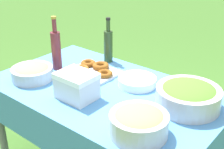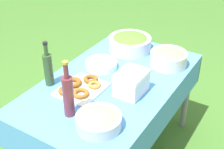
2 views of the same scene
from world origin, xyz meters
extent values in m
cube|color=#4C8CD1|center=(0.00, 0.00, 0.69)|extent=(1.38, 0.82, 0.02)
cube|color=#4C8CD1|center=(0.00, -0.40, 0.57)|extent=(1.38, 0.01, 0.22)
cube|color=#4C8CD1|center=(0.00, 0.40, 0.57)|extent=(1.38, 0.01, 0.22)
cube|color=#4C8CD1|center=(0.69, 0.00, 0.57)|extent=(0.01, 0.82, 0.22)
cylinder|color=slate|center=(0.63, -0.35, 0.34)|extent=(0.05, 0.05, 0.68)
cylinder|color=slate|center=(0.63, 0.35, 0.34)|extent=(0.05, 0.05, 0.68)
cylinder|color=silver|center=(0.47, 0.12, 0.76)|extent=(0.34, 0.34, 0.11)
ellipsoid|color=#51892D|center=(0.47, 0.12, 0.80)|extent=(0.30, 0.30, 0.07)
cylinder|color=#B2B7BC|center=(-0.44, -0.18, 0.74)|extent=(0.26, 0.26, 0.08)
ellipsoid|color=tan|center=(-0.44, -0.18, 0.77)|extent=(0.23, 0.23, 0.07)
cube|color=silver|center=(-0.20, 0.11, 0.71)|extent=(0.31, 0.26, 0.02)
torus|color=brown|center=(-0.10, 0.11, 0.74)|extent=(0.12, 0.12, 0.03)
torus|color=#93561E|center=(-0.27, 0.07, 0.73)|extent=(0.13, 0.13, 0.03)
torus|color=brown|center=(-0.19, 0.18, 0.74)|extent=(0.15, 0.15, 0.03)
torus|color=#B27533|center=(-0.14, 0.05, 0.73)|extent=(0.11, 0.11, 0.02)
torus|color=brown|center=(-0.29, 0.17, 0.74)|extent=(0.13, 0.13, 0.03)
cylinder|color=white|center=(0.11, 0.16, 0.71)|extent=(0.23, 0.23, 0.01)
cylinder|color=white|center=(0.11, 0.16, 0.72)|extent=(0.23, 0.23, 0.01)
cylinder|color=white|center=(0.11, 0.16, 0.73)|extent=(0.23, 0.23, 0.01)
cylinder|color=white|center=(0.11, 0.16, 0.75)|extent=(0.23, 0.23, 0.01)
cylinder|color=#2D4723|center=(-0.26, 0.34, 0.82)|extent=(0.06, 0.06, 0.22)
cylinder|color=#2D4723|center=(-0.26, 0.34, 0.97)|extent=(0.03, 0.03, 0.08)
cylinder|color=black|center=(-0.26, 0.34, 1.01)|extent=(0.03, 0.03, 0.02)
cylinder|color=maroon|center=(-0.44, 0.02, 0.83)|extent=(0.06, 0.06, 0.25)
cylinder|color=maroon|center=(-0.44, 0.02, 1.00)|extent=(0.03, 0.03, 0.09)
cylinder|color=#A58C33|center=(-0.44, 0.02, 1.05)|extent=(0.03, 0.03, 0.02)
cylinder|color=silver|center=(0.40, -0.24, 0.76)|extent=(0.27, 0.27, 0.10)
ellipsoid|color=tan|center=(0.40, -0.24, 0.79)|extent=(0.24, 0.24, 0.07)
cube|color=silver|center=(-0.05, -0.18, 0.76)|extent=(0.20, 0.16, 0.12)
cube|color=white|center=(-0.05, -0.18, 0.84)|extent=(0.21, 0.17, 0.03)
camera|label=1|loc=(1.06, -1.23, 1.57)|focal=50.00mm
camera|label=2|loc=(-1.52, -0.94, 1.87)|focal=50.00mm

